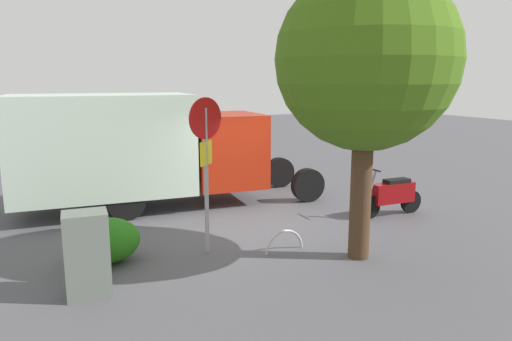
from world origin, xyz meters
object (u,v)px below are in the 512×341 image
(stop_sign, at_px, (206,151))
(street_tree, at_px, (366,61))
(box_truck_near, at_px, (142,146))
(utility_cabinet, at_px, (87,254))
(bike_rack_hoop, at_px, (284,251))
(motorcycle, at_px, (392,194))

(stop_sign, bearing_deg, street_tree, 149.77)
(box_truck_near, bearing_deg, utility_cabinet, -107.35)
(utility_cabinet, distance_m, bike_rack_hoop, 3.69)
(box_truck_near, height_order, street_tree, street_tree)
(motorcycle, distance_m, bike_rack_hoop, 3.71)
(stop_sign, xyz_separation_m, street_tree, (-2.45, 1.43, 1.61))
(box_truck_near, bearing_deg, street_tree, -57.02)
(motorcycle, relative_size, utility_cabinet, 1.38)
(stop_sign, bearing_deg, motorcycle, -174.29)
(box_truck_near, distance_m, street_tree, 6.23)
(box_truck_near, relative_size, street_tree, 1.52)
(box_truck_near, bearing_deg, bike_rack_hoop, -63.73)
(street_tree, distance_m, bike_rack_hoop, 3.83)
(motorcycle, distance_m, stop_sign, 5.10)
(utility_cabinet, bearing_deg, stop_sign, -156.59)
(street_tree, xyz_separation_m, bike_rack_hoop, (1.09, -0.86, -3.57))
(utility_cabinet, bearing_deg, street_tree, 174.51)
(motorcycle, relative_size, bike_rack_hoop, 2.13)
(box_truck_near, relative_size, stop_sign, 2.68)
(box_truck_near, relative_size, utility_cabinet, 5.99)
(box_truck_near, bearing_deg, stop_sign, -79.78)
(street_tree, bearing_deg, bike_rack_hoop, -38.10)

